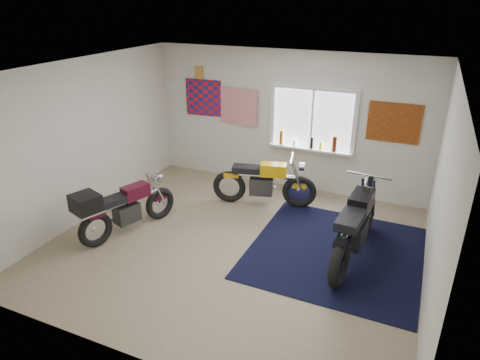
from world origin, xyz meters
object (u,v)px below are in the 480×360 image
at_px(navy_rug, 335,252).
at_px(yellow_triumph, 264,183).
at_px(black_chrome_bike, 355,228).
at_px(maroon_tourer, 120,208).

height_order(navy_rug, yellow_triumph, yellow_triumph).
relative_size(navy_rug, black_chrome_bike, 1.17).
relative_size(black_chrome_bike, maroon_tourer, 1.25).
bearing_deg(navy_rug, yellow_triumph, 145.78).
bearing_deg(yellow_triumph, black_chrome_bike, -44.65).
relative_size(navy_rug, maroon_tourer, 1.46).
height_order(navy_rug, maroon_tourer, maroon_tourer).
relative_size(yellow_triumph, black_chrome_bike, 0.86).
height_order(navy_rug, black_chrome_bike, black_chrome_bike).
height_order(yellow_triumph, black_chrome_bike, black_chrome_bike).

